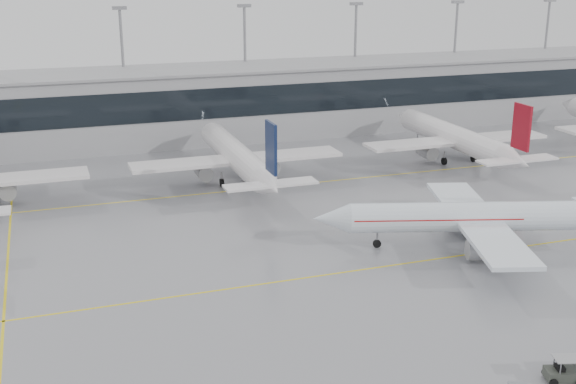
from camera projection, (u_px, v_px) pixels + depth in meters
name	position (u px, v px, depth m)	size (l,w,h in m)	color
ground	(328.00, 275.00, 71.19)	(320.00, 320.00, 0.00)	gray
taxi_line_main	(328.00, 275.00, 71.19)	(120.00, 0.25, 0.01)	yellow
taxi_line_north	(245.00, 190.00, 98.24)	(120.00, 0.25, 0.01)	yellow
taxi_line_cross	(8.00, 257.00, 75.38)	(0.25, 60.00, 0.01)	yellow
terminal	(194.00, 105.00, 125.30)	(180.00, 15.00, 12.00)	#949497
terminal_glass	(204.00, 104.00, 118.05)	(180.00, 0.20, 5.00)	black
terminal_roof	(193.00, 69.00, 123.45)	(182.00, 16.00, 0.40)	gray
light_masts	(186.00, 59.00, 128.51)	(156.40, 1.00, 22.60)	gray
air_canada_jet	(476.00, 218.00, 77.45)	(33.56, 26.85, 10.49)	white
parked_jet_c	(237.00, 157.00, 100.46)	(29.64, 36.96, 11.72)	white
parked_jet_d	(456.00, 138.00, 111.35)	(29.64, 36.96, 11.72)	white
baggage_tug	(564.00, 373.00, 52.73)	(4.02, 2.33, 1.92)	#31352E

